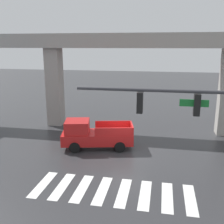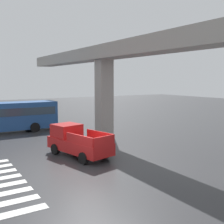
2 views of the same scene
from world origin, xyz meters
name	(u,v)px [view 2 (image 2 of 2)]	position (x,y,z in m)	size (l,w,h in m)	color
ground_plane	(87,166)	(0.00, 0.00, 0.00)	(120.00, 120.00, 0.00)	#2D2D30
elevated_overpass	(159,54)	(0.00, 5.63, 7.00)	(49.19, 2.04, 8.29)	#9E9991
pickup_truck	(77,142)	(-2.53, 0.50, 0.99)	(5.39, 2.97, 2.08)	red
city_bus	(1,116)	(-13.96, -2.39, 1.72)	(2.93, 10.84, 2.99)	#234C8C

